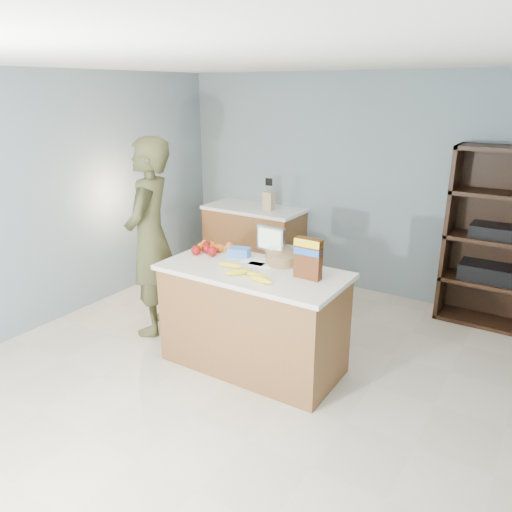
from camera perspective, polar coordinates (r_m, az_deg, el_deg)
The scene contains 15 objects.
floor at distance 4.29m, azimuth -2.58°, elevation -14.06°, with size 4.50×5.00×0.02m, color beige.
walls at distance 3.67m, azimuth -2.96°, elevation 8.19°, with size 4.52×5.02×2.51m.
counter_peninsula at distance 4.30m, azimuth -0.36°, elevation -7.58°, with size 1.56×0.76×0.90m.
back_cabinet at distance 6.38m, azimuth -0.21°, elevation 1.68°, with size 1.24×0.62×0.90m.
shelving_unit at distance 5.52m, azimuth 25.57°, elevation 1.52°, with size 0.90×0.40×1.80m.
person at distance 4.88m, azimuth -11.98°, elevation 2.01°, with size 0.70×0.46×1.91m, color #414123.
knife_block at distance 6.10m, azimuth 1.47°, elevation 6.37°, with size 0.12×0.10×0.31m.
envelopes at distance 4.23m, azimuth 0.06°, elevation -0.88°, with size 0.31×0.15×0.00m.
bananas at distance 3.96m, azimuth -1.09°, elevation -1.96°, with size 0.61×0.24×0.05m.
apples at distance 4.50m, azimuth -5.79°, elevation 0.81°, with size 0.23×0.25×0.09m.
oranges at distance 4.58m, azimuth -4.67°, elevation 1.03°, with size 0.35×0.25×0.07m.
blue_carton at distance 4.41m, azimuth -1.94°, elevation 0.44°, with size 0.18×0.12×0.08m, color blue.
salad_bowl at distance 4.22m, azimuth 3.09°, elevation -0.16°, with size 0.30×0.30×0.13m.
tv at distance 4.34m, azimuth 1.70°, elevation 1.80°, with size 0.28×0.12×0.28m.
cereal_box at distance 3.87m, azimuth 5.99°, elevation 0.06°, with size 0.22×0.08×0.32m.
Camera 1 is at (2.09, -2.94, 2.32)m, focal length 35.00 mm.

